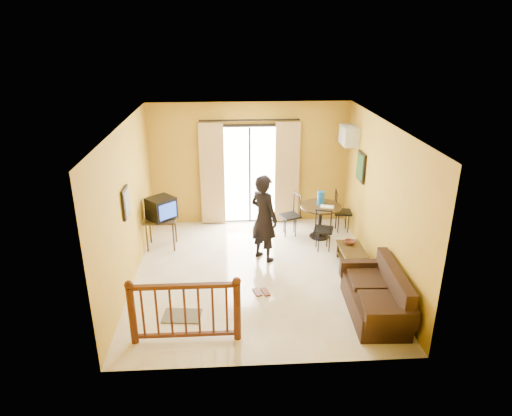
{
  "coord_description": "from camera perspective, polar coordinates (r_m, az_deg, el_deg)",
  "views": [
    {
      "loc": [
        -0.47,
        -7.48,
        4.3
      ],
      "look_at": [
        0.0,
        0.2,
        1.24
      ],
      "focal_mm": 32.0,
      "sensor_mm": 36.0,
      "label": 1
    }
  ],
  "objects": [
    {
      "name": "doormat",
      "position": [
        7.57,
        -9.23,
        -13.16
      ],
      "size": [
        0.64,
        0.46,
        0.02
      ],
      "primitive_type": "cube",
      "rotation": [
        0.0,
        0.0,
        -0.1
      ],
      "color": "#585346",
      "rests_on": "ground"
    },
    {
      "name": "ground",
      "position": [
        8.64,
        0.06,
        -8.14
      ],
      "size": [
        5.0,
        5.0,
        0.0
      ],
      "primitive_type": "plane",
      "color": "beige",
      "rests_on": "ground"
    },
    {
      "name": "stair_balustrade",
      "position": [
        6.75,
        -8.91,
        -12.22
      ],
      "size": [
        1.63,
        0.13,
        1.04
      ],
      "color": "#471E0F",
      "rests_on": "ground"
    },
    {
      "name": "picture_left",
      "position": [
        7.98,
        -15.95,
        0.65
      ],
      "size": [
        0.05,
        0.42,
        0.52
      ],
      "color": "black",
      "rests_on": "room_shell"
    },
    {
      "name": "coffee_table",
      "position": [
        8.99,
        11.88,
        -5.67
      ],
      "size": [
        0.45,
        0.8,
        0.36
      ],
      "color": "black",
      "rests_on": "ground"
    },
    {
      "name": "standing_person",
      "position": [
        8.79,
        0.99,
        -1.27
      ],
      "size": [
        0.73,
        0.75,
        1.74
      ],
      "primitive_type": "imported",
      "rotation": [
        0.0,
        0.0,
        2.31
      ],
      "color": "black",
      "rests_on": "ground"
    },
    {
      "name": "air_conditioner",
      "position": [
        10.01,
        11.52,
        8.86
      ],
      "size": [
        0.31,
        0.6,
        0.4
      ],
      "color": "silver",
      "rests_on": "room_shell"
    },
    {
      "name": "television",
      "position": [
        9.47,
        -11.77,
        -0.02
      ],
      "size": [
        0.67,
        0.67,
        0.45
      ],
      "rotation": [
        0.0,
        0.0,
        0.75
      ],
      "color": "black",
      "rests_on": "tv_table"
    },
    {
      "name": "tv_table",
      "position": [
        9.6,
        -11.82,
        -1.71
      ],
      "size": [
        0.64,
        0.54,
        0.64
      ],
      "color": "black",
      "rests_on": "ground"
    },
    {
      "name": "bowl",
      "position": [
        9.1,
        11.63,
        -4.21
      ],
      "size": [
        0.23,
        0.23,
        0.07
      ],
      "primitive_type": "imported",
      "rotation": [
        0.0,
        0.0,
        0.12
      ],
      "color": "brown",
      "rests_on": "coffee_table"
    },
    {
      "name": "sofa",
      "position": [
        7.64,
        15.0,
        -10.72
      ],
      "size": [
        0.84,
        1.69,
        0.8
      ],
      "rotation": [
        0.0,
        0.0,
        -0.04
      ],
      "color": "black",
      "rests_on": "ground"
    },
    {
      "name": "water_jug",
      "position": [
        9.91,
        8.1,
        1.28
      ],
      "size": [
        0.15,
        0.15,
        0.28
      ],
      "primitive_type": "cylinder",
      "color": "#1357B5",
      "rests_on": "dining_table"
    },
    {
      "name": "sandals",
      "position": [
        8.05,
        0.66,
        -10.46
      ],
      "size": [
        0.31,
        0.27,
        0.03
      ],
      "color": "brown",
      "rests_on": "ground"
    },
    {
      "name": "botanical_print",
      "position": [
        9.56,
        12.98,
        5.04
      ],
      "size": [
        0.05,
        0.5,
        0.6
      ],
      "color": "black",
      "rests_on": "room_shell"
    },
    {
      "name": "dining_chairs",
      "position": [
        10.1,
        7.73,
        -3.71
      ],
      "size": [
        1.69,
        1.38,
        0.95
      ],
      "color": "black",
      "rests_on": "ground"
    },
    {
      "name": "balcony_door",
      "position": [
        10.4,
        -0.79,
        4.27
      ],
      "size": [
        2.25,
        0.14,
        2.46
      ],
      "color": "black",
      "rests_on": "ground"
    },
    {
      "name": "serving_tray",
      "position": [
        9.79,
        8.88,
        0.16
      ],
      "size": [
        0.32,
        0.25,
        0.02
      ],
      "primitive_type": "cube",
      "rotation": [
        0.0,
        0.0,
        -0.3
      ],
      "color": "white",
      "rests_on": "dining_table"
    },
    {
      "name": "room_shell",
      "position": [
        7.93,
        0.06,
        2.59
      ],
      "size": [
        5.0,
        5.0,
        5.0
      ],
      "color": "white",
      "rests_on": "ground"
    },
    {
      "name": "dining_table",
      "position": [
        9.92,
        8.06,
        -0.53
      ],
      "size": [
        0.89,
        0.89,
        0.74
      ],
      "color": "black",
      "rests_on": "ground"
    }
  ]
}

